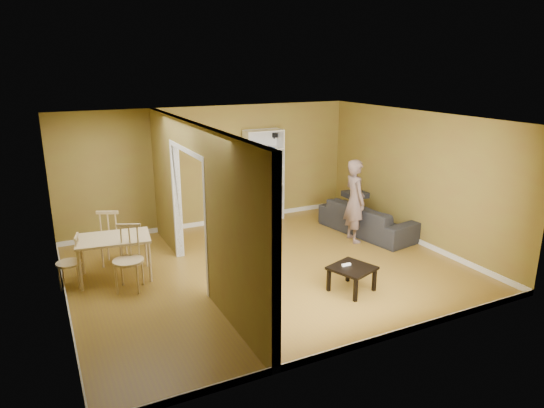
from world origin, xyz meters
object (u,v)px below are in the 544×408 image
at_px(coffee_table, 352,271).
at_px(chair_far, 113,236).
at_px(person, 355,194).
at_px(sofa, 368,214).
at_px(dining_table, 113,242).
at_px(bookshelf, 262,175).
at_px(chair_near, 128,259).
at_px(chair_left, 69,262).

bearing_deg(coffee_table, chair_far, 138.90).
xyz_separation_m(person, coffee_table, (-1.36, -1.87, -0.63)).
distance_m(sofa, person, 0.80).
relative_size(coffee_table, dining_table, 0.53).
bearing_deg(sofa, coffee_table, 128.57).
height_order(bookshelf, coffee_table, bookshelf).
xyz_separation_m(sofa, bookshelf, (-1.55, 1.87, 0.62)).
distance_m(chair_near, chair_far, 1.18).
xyz_separation_m(dining_table, chair_left, (-0.71, -0.03, -0.21)).
xyz_separation_m(person, chair_left, (-5.31, 0.24, -0.54)).
xyz_separation_m(person, chair_near, (-4.48, -0.28, -0.46)).
xyz_separation_m(chair_near, chair_far, (-0.05, 1.18, 0.00)).
bearing_deg(bookshelf, dining_table, -152.78).
relative_size(chair_near, chair_far, 0.99).
bearing_deg(chair_left, person, 100.32).
bearing_deg(sofa, chair_near, 86.28).
relative_size(sofa, coffee_table, 3.57).
distance_m(person, bookshelf, 2.35).
height_order(person, coffee_table, person).
relative_size(sofa, chair_far, 2.06).
bearing_deg(chair_far, sofa, -162.54).
bearing_deg(dining_table, sofa, -0.41).
height_order(bookshelf, chair_near, bookshelf).
relative_size(person, chair_far, 1.86).
height_order(coffee_table, chair_near, chair_near).
relative_size(bookshelf, chair_far, 1.96).
height_order(sofa, dining_table, sofa).
distance_m(person, chair_left, 5.34).
xyz_separation_m(chair_left, chair_far, (0.78, 0.65, 0.09)).
xyz_separation_m(bookshelf, coffee_table, (-0.33, -3.97, -0.69)).
bearing_deg(bookshelf, chair_far, -160.85).
height_order(bookshelf, chair_left, bookshelf).
relative_size(sofa, dining_table, 1.88).
relative_size(sofa, chair_left, 2.49).
relative_size(person, coffee_table, 3.22).
xyz_separation_m(coffee_table, chair_far, (-3.16, 2.76, 0.18)).
height_order(coffee_table, dining_table, dining_table).
bearing_deg(bookshelf, person, -63.83).
relative_size(coffee_table, chair_left, 0.70).
relative_size(person, chair_near, 1.87).
bearing_deg(dining_table, coffee_table, -33.41).
height_order(person, chair_far, person).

